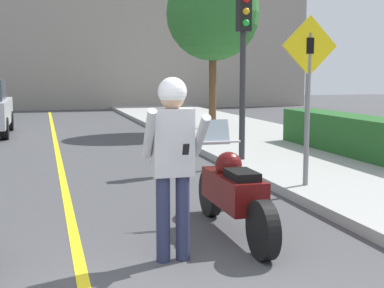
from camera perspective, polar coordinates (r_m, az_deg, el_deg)
road_center_line at (r=9.49m, az=-13.54°, el=-4.03°), size 0.12×36.00×0.01m
building_backdrop at (r=29.34m, az=-14.02°, el=9.65°), size 28.00×1.20×6.18m
motorcycle at (r=6.24m, az=4.38°, el=-5.15°), size 0.62×2.37×1.29m
person_biker at (r=5.23m, az=-2.07°, el=-0.46°), size 0.59×0.49×1.84m
crossing_sign at (r=8.37m, az=12.31°, el=6.23°), size 0.91×0.08×2.59m
traffic_light at (r=10.77m, az=5.51°, el=10.62°), size 0.26×0.30×3.31m
hedge_row at (r=12.17m, az=16.76°, el=0.98°), size 0.90×5.10×0.82m
street_tree at (r=17.31m, az=2.25°, el=13.68°), size 2.95×2.95×5.08m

